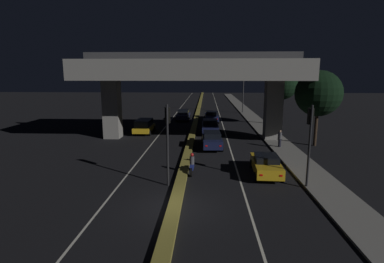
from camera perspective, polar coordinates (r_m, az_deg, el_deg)
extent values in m
plane|color=black|center=(16.01, -3.28, -14.22)|extent=(200.00, 200.00, 0.00)
cube|color=beige|center=(50.17, -3.40, 3.04)|extent=(0.12, 126.00, 0.00)
cube|color=beige|center=(49.93, 5.34, 2.97)|extent=(0.12, 126.00, 0.00)
cube|color=olive|center=(49.89, 0.96, 3.13)|extent=(0.68, 126.00, 0.21)
cube|color=slate|center=(43.55, 12.31, 1.70)|extent=(2.44, 126.00, 0.13)
cube|color=gray|center=(33.19, -14.98, 4.12)|extent=(1.68, 1.60, 6.22)
cube|color=gray|center=(32.36, 15.19, 3.94)|extent=(1.68, 1.60, 6.22)
cube|color=gray|center=(31.44, -0.09, 11.55)|extent=(22.39, 9.62, 1.90)
cube|color=#333335|center=(31.49, -0.09, 14.10)|extent=(22.39, 0.40, 0.90)
cylinder|color=black|center=(18.15, -4.67, -2.76)|extent=(0.14, 0.14, 5.04)
cube|color=black|center=(17.98, -4.69, 3.10)|extent=(0.30, 0.28, 0.95)
sphere|color=black|center=(18.09, -4.64, 4.10)|extent=(0.18, 0.18, 0.18)
sphere|color=yellow|center=(18.13, -4.63, 3.17)|extent=(0.18, 0.18, 0.18)
sphere|color=black|center=(18.17, -4.62, 2.24)|extent=(0.18, 0.18, 0.18)
cylinder|color=black|center=(19.00, 21.44, -2.88)|extent=(0.14, 0.14, 5.04)
cube|color=black|center=(18.84, 21.65, 2.72)|extent=(0.30, 0.28, 0.95)
sphere|color=black|center=(18.94, 21.57, 3.67)|extent=(0.18, 0.18, 0.18)
sphere|color=yellow|center=(18.98, 21.51, 2.78)|extent=(0.18, 0.18, 0.18)
sphere|color=black|center=(19.02, 21.45, 1.90)|extent=(0.18, 0.18, 0.18)
cylinder|color=#2D2D30|center=(53.80, 9.74, 7.99)|extent=(0.18, 0.18, 8.55)
cylinder|color=#2D2D30|center=(53.66, 8.79, 12.42)|extent=(2.02, 0.10, 0.10)
ellipsoid|color=#F2B759|center=(53.56, 7.68, 12.35)|extent=(0.56, 0.32, 0.24)
cube|color=gold|center=(21.24, 13.91, -6.30)|extent=(1.90, 4.40, 0.66)
cube|color=black|center=(20.98, 14.02, -4.94)|extent=(1.58, 1.80, 0.44)
cylinder|color=black|center=(22.58, 11.24, -6.03)|extent=(0.23, 0.62, 0.61)
cylinder|color=black|center=(22.82, 15.44, -6.05)|extent=(0.23, 0.62, 0.61)
cylinder|color=black|center=(19.88, 12.06, -8.41)|extent=(0.23, 0.62, 0.61)
cylinder|color=black|center=(20.15, 16.83, -8.38)|extent=(0.23, 0.62, 0.61)
cube|color=red|center=(19.10, 13.07, -8.10)|extent=(0.18, 0.04, 0.11)
cube|color=red|center=(19.29, 16.62, -8.08)|extent=(0.18, 0.04, 0.11)
cube|color=#141938|center=(28.14, 3.79, -1.71)|extent=(1.91, 4.78, 0.73)
cube|color=black|center=(27.79, 3.84, -0.59)|extent=(1.60, 2.32, 0.49)
cylinder|color=black|center=(29.70, 2.00, -1.74)|extent=(0.23, 0.64, 0.63)
cylinder|color=black|center=(29.80, 5.21, -1.74)|extent=(0.23, 0.64, 0.63)
cylinder|color=black|center=(26.68, 2.19, -3.19)|extent=(0.23, 0.64, 0.63)
cylinder|color=black|center=(26.78, 5.76, -3.19)|extent=(0.23, 0.64, 0.63)
cube|color=red|center=(25.81, 2.77, -2.77)|extent=(0.18, 0.04, 0.11)
cube|color=red|center=(25.88, 5.42, -2.76)|extent=(0.18, 0.04, 0.11)
cube|color=#141938|center=(35.01, 3.45, 0.84)|extent=(1.93, 4.79, 0.78)
cube|color=black|center=(34.78, 3.47, 1.88)|extent=(1.66, 1.93, 0.54)
cylinder|color=black|center=(36.61, 1.96, 0.68)|extent=(0.21, 0.67, 0.67)
cylinder|color=black|center=(36.66, 4.79, 0.66)|extent=(0.21, 0.67, 0.67)
cylinder|color=black|center=(33.52, 1.96, -0.27)|extent=(0.21, 0.67, 0.67)
cylinder|color=black|center=(33.57, 5.06, -0.29)|extent=(0.21, 0.67, 0.67)
cube|color=red|center=(32.64, 2.42, 0.19)|extent=(0.18, 0.03, 0.11)
cube|color=red|center=(32.68, 4.69, 0.18)|extent=(0.18, 0.03, 0.11)
cube|color=#141938|center=(43.28, 3.73, 2.75)|extent=(2.02, 4.28, 0.76)
cube|color=black|center=(42.99, 3.76, 3.53)|extent=(1.71, 2.08, 0.47)
cylinder|color=black|center=(44.67, 2.47, 2.53)|extent=(0.23, 0.70, 0.69)
cylinder|color=black|center=(44.77, 4.79, 2.52)|extent=(0.23, 0.70, 0.69)
cylinder|color=black|center=(41.93, 2.59, 1.98)|extent=(0.23, 0.70, 0.69)
cylinder|color=black|center=(42.03, 5.07, 1.97)|extent=(0.23, 0.70, 0.69)
cube|color=red|center=(41.16, 2.99, 2.40)|extent=(0.18, 0.04, 0.11)
cube|color=red|center=(41.23, 4.80, 2.39)|extent=(0.18, 0.04, 0.11)
cube|color=gold|center=(35.42, -9.08, 0.63)|extent=(1.86, 4.29, 0.55)
cube|color=black|center=(35.21, -9.15, 1.66)|extent=(1.63, 3.09, 0.76)
cylinder|color=black|center=(33.93, -8.08, -0.26)|extent=(0.20, 0.64, 0.64)
cylinder|color=black|center=(34.32, -11.03, -0.23)|extent=(0.20, 0.64, 0.64)
cylinder|color=black|center=(36.66, -7.23, 0.59)|extent=(0.20, 0.64, 0.64)
cylinder|color=black|center=(37.02, -9.98, 0.61)|extent=(0.20, 0.64, 0.64)
cube|color=white|center=(37.39, -7.43, 1.08)|extent=(0.18, 0.03, 0.11)
cube|color=white|center=(37.64, -9.36, 1.10)|extent=(0.18, 0.03, 0.11)
cube|color=#141938|center=(44.95, -1.67, 3.00)|extent=(1.91, 4.41, 0.66)
cube|color=black|center=(45.09, -1.64, 3.80)|extent=(1.61, 2.14, 0.55)
cylinder|color=black|center=(43.50, -0.77, 2.30)|extent=(0.23, 0.68, 0.67)
cylinder|color=black|center=(43.70, -2.99, 2.33)|extent=(0.23, 0.68, 0.67)
cylinder|color=black|center=(46.32, -0.41, 2.82)|extent=(0.23, 0.68, 0.67)
cylinder|color=black|center=(46.51, -2.50, 2.85)|extent=(0.23, 0.68, 0.67)
cube|color=white|center=(47.05, -0.62, 3.23)|extent=(0.18, 0.04, 0.11)
cube|color=white|center=(47.19, -2.10, 3.25)|extent=(0.18, 0.04, 0.11)
cylinder|color=black|center=(21.55, 0.13, -6.67)|extent=(0.10, 0.59, 0.59)
cylinder|color=black|center=(20.29, -0.16, -7.79)|extent=(0.12, 0.59, 0.59)
cube|color=navy|center=(20.85, -0.01, -6.64)|extent=(0.27, 1.02, 0.32)
cylinder|color=#3F3F44|center=(20.73, -0.01, -5.49)|extent=(0.33, 0.33, 0.55)
sphere|color=#B21919|center=(20.62, -0.01, -4.44)|extent=(0.24, 0.24, 0.24)
cube|color=red|center=(20.17, -0.17, -7.25)|extent=(0.08, 0.03, 0.08)
cylinder|color=black|center=(29.06, 16.35, -2.09)|extent=(0.28, 0.28, 0.75)
cylinder|color=#3F3F44|center=(28.92, 16.43, -0.76)|extent=(0.33, 0.33, 0.62)
sphere|color=tan|center=(28.84, 16.47, 0.04)|extent=(0.20, 0.20, 0.20)
cylinder|color=#2D2116|center=(30.99, 22.51, 0.58)|extent=(0.30, 0.30, 3.41)
sphere|color=black|center=(30.62, 22.96, 6.70)|extent=(4.31, 4.31, 4.31)
cylinder|color=#38281C|center=(41.82, 16.67, 3.80)|extent=(0.37, 0.37, 3.99)
sphere|color=black|center=(41.57, 16.93, 8.50)|extent=(3.84, 3.84, 3.84)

